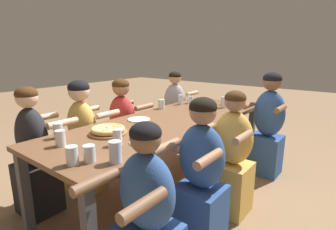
{
  "coord_description": "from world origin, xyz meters",
  "views": [
    {
      "loc": [
        -2.04,
        -1.59,
        1.46
      ],
      "look_at": [
        0.0,
        0.0,
        0.83
      ],
      "focal_mm": 28.0,
      "sensor_mm": 36.0,
      "label": 1
    }
  ],
  "objects_px": {
    "drinking_glass_b": "(162,105)",
    "diner_far_center": "(123,130)",
    "diner_far_midleft": "(83,141)",
    "drinking_glass_f": "(181,100)",
    "drinking_glass_g": "(60,139)",
    "drinking_glass_c": "(118,138)",
    "empty_plate_a": "(144,142)",
    "diner_far_left": "(35,158)",
    "diner_near_right": "(268,128)",
    "drinking_glass_d": "(58,131)",
    "pizza_board_main": "(108,130)",
    "drinking_glass_j": "(224,103)",
    "diner_near_midleft": "(200,180)",
    "diner_far_right": "(175,114)",
    "cocktail_glass_blue": "(190,100)",
    "empty_plate_b": "(139,119)",
    "drinking_glass_a": "(89,155)",
    "diner_near_left": "(147,225)",
    "skillet_bowl": "(200,104)",
    "drinking_glass_h": "(115,153)",
    "drinking_glass_i": "(226,100)",
    "drinking_glass_e": "(72,157)"
  },
  "relations": [
    {
      "from": "drinking_glass_b",
      "to": "diner_far_center",
      "type": "distance_m",
      "value": 0.56
    },
    {
      "from": "diner_far_center",
      "to": "diner_far_midleft",
      "type": "relative_size",
      "value": 0.98
    },
    {
      "from": "drinking_glass_f",
      "to": "drinking_glass_g",
      "type": "xyz_separation_m",
      "value": [
        -1.81,
        -0.2,
        -0.0
      ]
    },
    {
      "from": "drinking_glass_c",
      "to": "drinking_glass_g",
      "type": "relative_size",
      "value": 1.03
    },
    {
      "from": "diner_far_center",
      "to": "diner_far_midleft",
      "type": "distance_m",
      "value": 0.55
    },
    {
      "from": "empty_plate_a",
      "to": "drinking_glass_f",
      "type": "xyz_separation_m",
      "value": [
        1.39,
        0.64,
        0.05
      ]
    },
    {
      "from": "diner_far_left",
      "to": "diner_near_right",
      "type": "bearing_deg",
      "value": 56.38
    },
    {
      "from": "drinking_glass_d",
      "to": "diner_far_left",
      "type": "bearing_deg",
      "value": 98.64
    },
    {
      "from": "pizza_board_main",
      "to": "diner_far_center",
      "type": "height_order",
      "value": "diner_far_center"
    },
    {
      "from": "drinking_glass_j",
      "to": "diner_near_midleft",
      "type": "bearing_deg",
      "value": -159.78
    },
    {
      "from": "empty_plate_a",
      "to": "diner_far_right",
      "type": "xyz_separation_m",
      "value": [
        1.72,
        0.97,
        -0.25
      ]
    },
    {
      "from": "cocktail_glass_blue",
      "to": "diner_near_midleft",
      "type": "xyz_separation_m",
      "value": [
        -1.37,
        -1.0,
        -0.29
      ]
    },
    {
      "from": "empty_plate_b",
      "to": "drinking_glass_j",
      "type": "xyz_separation_m",
      "value": [
        1.08,
        -0.41,
        0.06
      ]
    },
    {
      "from": "diner_far_midleft",
      "to": "drinking_glass_a",
      "type": "bearing_deg",
      "value": -31.56
    },
    {
      "from": "pizza_board_main",
      "to": "drinking_glass_f",
      "type": "height_order",
      "value": "drinking_glass_f"
    },
    {
      "from": "diner_near_right",
      "to": "empty_plate_a",
      "type": "bearing_deg",
      "value": 76.39
    },
    {
      "from": "drinking_glass_f",
      "to": "diner_near_left",
      "type": "distance_m",
      "value": 2.12
    },
    {
      "from": "empty_plate_b",
      "to": "drinking_glass_j",
      "type": "height_order",
      "value": "drinking_glass_j"
    },
    {
      "from": "skillet_bowl",
      "to": "drinking_glass_d",
      "type": "bearing_deg",
      "value": 169.07
    },
    {
      "from": "empty_plate_a",
      "to": "drinking_glass_c",
      "type": "xyz_separation_m",
      "value": [
        -0.15,
        0.12,
        0.05
      ]
    },
    {
      "from": "diner_near_left",
      "to": "pizza_board_main",
      "type": "bearing_deg",
      "value": -26.52
    },
    {
      "from": "drinking_glass_d",
      "to": "diner_far_right",
      "type": "relative_size",
      "value": 0.1
    },
    {
      "from": "pizza_board_main",
      "to": "diner_far_left",
      "type": "distance_m",
      "value": 0.74
    },
    {
      "from": "drinking_glass_d",
      "to": "drinking_glass_f",
      "type": "distance_m",
      "value": 1.72
    },
    {
      "from": "skillet_bowl",
      "to": "drinking_glass_h",
      "type": "height_order",
      "value": "drinking_glass_h"
    },
    {
      "from": "drinking_glass_g",
      "to": "diner_far_midleft",
      "type": "relative_size",
      "value": 0.1
    },
    {
      "from": "drinking_glass_i",
      "to": "diner_near_midleft",
      "type": "distance_m",
      "value": 1.73
    },
    {
      "from": "diner_near_right",
      "to": "diner_far_right",
      "type": "height_order",
      "value": "diner_near_right"
    },
    {
      "from": "drinking_glass_i",
      "to": "diner_far_midleft",
      "type": "xyz_separation_m",
      "value": [
        -1.65,
        0.8,
        -0.28
      ]
    },
    {
      "from": "pizza_board_main",
      "to": "diner_far_midleft",
      "type": "distance_m",
      "value": 0.66
    },
    {
      "from": "cocktail_glass_blue",
      "to": "drinking_glass_d",
      "type": "relative_size",
      "value": 1.01
    },
    {
      "from": "diner_far_left",
      "to": "diner_far_midleft",
      "type": "height_order",
      "value": "diner_far_midleft"
    },
    {
      "from": "diner_near_left",
      "to": "empty_plate_b",
      "type": "bearing_deg",
      "value": -44.13
    },
    {
      "from": "drinking_glass_f",
      "to": "diner_near_right",
      "type": "distance_m",
      "value": 1.12
    },
    {
      "from": "drinking_glass_j",
      "to": "diner_far_right",
      "type": "height_order",
      "value": "diner_far_right"
    },
    {
      "from": "empty_plate_a",
      "to": "drinking_glass_a",
      "type": "xyz_separation_m",
      "value": [
        -0.46,
        0.03,
        0.04
      ]
    },
    {
      "from": "drinking_glass_c",
      "to": "diner_far_center",
      "type": "height_order",
      "value": "diner_far_center"
    },
    {
      "from": "drinking_glass_d",
      "to": "drinking_glass_b",
      "type": "bearing_deg",
      "value": 2.01
    },
    {
      "from": "empty_plate_b",
      "to": "drinking_glass_a",
      "type": "xyz_separation_m",
      "value": [
        -0.94,
        -0.48,
        0.04
      ]
    },
    {
      "from": "cocktail_glass_blue",
      "to": "drinking_glass_i",
      "type": "bearing_deg",
      "value": -60.55
    },
    {
      "from": "pizza_board_main",
      "to": "drinking_glass_e",
      "type": "distance_m",
      "value": 0.62
    },
    {
      "from": "drinking_glass_h",
      "to": "diner_near_right",
      "type": "bearing_deg",
      "value": -8.28
    },
    {
      "from": "drinking_glass_b",
      "to": "pizza_board_main",
      "type": "bearing_deg",
      "value": -165.01
    },
    {
      "from": "drinking_glass_e",
      "to": "diner_near_left",
      "type": "height_order",
      "value": "diner_near_left"
    },
    {
      "from": "diner_near_left",
      "to": "drinking_glass_j",
      "type": "bearing_deg",
      "value": -75.49
    },
    {
      "from": "cocktail_glass_blue",
      "to": "drinking_glass_g",
      "type": "distance_m",
      "value": 1.96
    },
    {
      "from": "pizza_board_main",
      "to": "drinking_glass_h",
      "type": "height_order",
      "value": "drinking_glass_h"
    },
    {
      "from": "diner_near_right",
      "to": "cocktail_glass_blue",
      "type": "bearing_deg",
      "value": 9.43
    },
    {
      "from": "empty_plate_a",
      "to": "empty_plate_b",
      "type": "relative_size",
      "value": 0.95
    },
    {
      "from": "diner_near_right",
      "to": "diner_near_midleft",
      "type": "relative_size",
      "value": 1.07
    }
  ]
}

